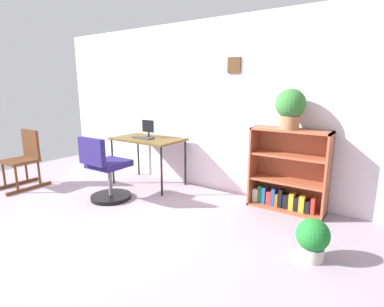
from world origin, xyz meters
TOP-DOWN VIEW (x-y plane):
  - ground_plane at (0.00, 0.00)m, footprint 6.24×6.24m
  - wall_back at (0.00, 2.15)m, footprint 5.20×0.12m
  - desk at (-0.51, 1.71)m, footprint 1.03×0.63m
  - monitor at (-0.54, 1.76)m, footprint 0.21×0.18m
  - keyboard at (-0.54, 1.65)m, footprint 0.33×0.13m
  - office_chair at (-0.51, 0.91)m, footprint 0.52×0.55m
  - rocking_chair at (-1.92, 0.63)m, footprint 0.42×0.64m
  - bookshelf_low at (1.49, 1.96)m, footprint 0.89×0.30m
  - potted_plant_on_shelf at (1.48, 1.90)m, footprint 0.33×0.33m
  - potted_plant_floor at (2.01, 0.97)m, footprint 0.28×0.28m

SIDE VIEW (x-z plane):
  - ground_plane at x=0.00m, z-range 0.00..0.00m
  - potted_plant_floor at x=2.01m, z-range 0.01..0.38m
  - office_chair at x=-0.51m, z-range -0.06..0.79m
  - bookshelf_low at x=1.49m, z-range -0.07..0.90m
  - rocking_chair at x=-1.92m, z-range 0.01..0.84m
  - desk at x=-0.51m, z-range 0.30..1.00m
  - keyboard at x=-0.54m, z-range 0.71..0.72m
  - monitor at x=-0.54m, z-range 0.69..0.95m
  - wall_back at x=0.00m, z-range 0.00..2.32m
  - potted_plant_on_shelf at x=1.48m, z-range 0.99..1.45m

